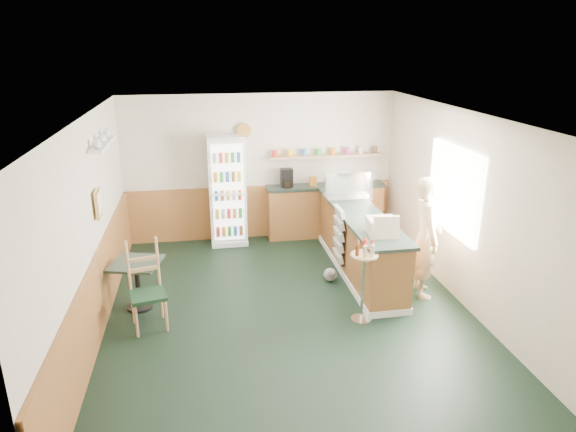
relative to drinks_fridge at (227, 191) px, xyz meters
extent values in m
plane|color=black|center=(0.65, -2.74, -1.00)|extent=(6.00, 6.00, 0.00)
cube|color=beige|center=(0.65, 0.27, 0.35)|extent=(5.00, 0.02, 2.70)
cube|color=beige|center=(-1.86, -2.74, 0.35)|extent=(0.02, 6.00, 2.70)
cube|color=beige|center=(3.16, -2.74, 0.35)|extent=(0.02, 6.00, 2.70)
cube|color=silver|center=(0.65, -2.74, 1.71)|extent=(5.00, 6.00, 0.02)
cube|color=#966330|center=(0.65, 0.23, -0.50)|extent=(4.98, 0.05, 1.00)
cube|color=#966330|center=(-1.82, -2.74, -0.50)|extent=(0.05, 5.98, 1.00)
cube|color=white|center=(3.11, -2.44, 0.55)|extent=(0.06, 1.45, 1.25)
cube|color=gold|center=(-1.80, -2.24, 0.55)|extent=(0.03, 0.32, 0.38)
cube|color=white|center=(-1.75, -1.74, 1.25)|extent=(0.18, 1.20, 0.03)
cylinder|color=#A47229|center=(0.35, 0.20, 1.05)|extent=(0.26, 0.04, 0.26)
cube|color=#966330|center=(2.00, -1.67, -0.53)|extent=(0.60, 2.95, 0.95)
cube|color=white|center=(2.00, -1.67, -0.95)|extent=(0.64, 2.97, 0.10)
cube|color=#29382F|center=(2.00, -1.67, -0.02)|extent=(0.68, 3.01, 0.05)
cube|color=#966330|center=(1.85, 0.06, -0.53)|extent=(2.20, 0.38, 0.95)
cube|color=#29382F|center=(1.85, 0.06, -0.02)|extent=(2.24, 0.42, 0.05)
cube|color=tan|center=(1.85, 0.14, 0.55)|extent=(2.10, 0.22, 0.04)
cube|color=black|center=(1.10, 0.06, 0.18)|extent=(0.22, 0.18, 0.34)
cylinder|color=#B2664C|center=(0.90, 0.14, 0.63)|extent=(0.10, 0.10, 0.12)
cylinder|color=#B2664C|center=(1.17, 0.14, 0.63)|extent=(0.10, 0.10, 0.12)
cylinder|color=#B2664C|center=(1.44, 0.14, 0.63)|extent=(0.10, 0.10, 0.12)
cylinder|color=#B2664C|center=(1.71, 0.14, 0.63)|extent=(0.10, 0.10, 0.12)
cylinder|color=#B2664C|center=(1.98, 0.14, 0.63)|extent=(0.10, 0.10, 0.12)
cylinder|color=#B2664C|center=(2.26, 0.14, 0.63)|extent=(0.10, 0.10, 0.12)
cylinder|color=#B2664C|center=(2.53, 0.14, 0.63)|extent=(0.10, 0.10, 0.12)
cylinder|color=#B2664C|center=(2.80, 0.14, 0.63)|extent=(0.10, 0.10, 0.12)
cube|color=white|center=(0.00, 0.04, 0.00)|extent=(0.66, 0.47, 2.00)
cube|color=white|center=(0.00, -0.19, 0.01)|extent=(0.55, 0.02, 1.77)
cube|color=silver|center=(0.00, -0.26, 0.01)|extent=(0.60, 0.02, 1.83)
cube|color=silver|center=(2.00, -0.88, 0.04)|extent=(0.78, 0.41, 0.05)
cube|color=silver|center=(2.00, -0.88, 0.26)|extent=(0.76, 0.39, 0.39)
cube|color=beige|center=(2.00, -2.60, 0.12)|extent=(0.43, 0.44, 0.22)
imported|color=tan|center=(2.70, -2.55, -0.10)|extent=(0.53, 0.66, 1.80)
cylinder|color=silver|center=(1.58, -3.14, -0.99)|extent=(0.28, 0.28, 0.02)
cylinder|color=silver|center=(1.58, -3.14, -0.52)|extent=(0.04, 0.04, 0.94)
cylinder|color=tan|center=(1.58, -3.14, -0.05)|extent=(0.36, 0.36, 0.02)
cylinder|color=red|center=(1.69, -3.12, 0.04)|extent=(0.05, 0.05, 0.16)
cylinder|color=red|center=(1.62, -3.04, 0.04)|extent=(0.05, 0.05, 0.16)
cylinder|color=red|center=(1.51, -3.06, 0.04)|extent=(0.05, 0.05, 0.16)
cylinder|color=red|center=(1.48, -3.17, 0.04)|extent=(0.05, 0.05, 0.16)
cylinder|color=red|center=(1.55, -3.25, 0.04)|extent=(0.05, 0.05, 0.16)
cylinder|color=red|center=(1.66, -3.22, 0.04)|extent=(0.05, 0.05, 0.16)
cube|color=black|center=(1.66, -1.70, -0.75)|extent=(0.05, 0.45, 0.03)
cube|color=silver|center=(1.64, -1.70, -0.68)|extent=(0.09, 0.41, 0.15)
cube|color=black|center=(1.66, -1.70, -0.56)|extent=(0.05, 0.45, 0.03)
cube|color=silver|center=(1.64, -1.70, -0.49)|extent=(0.09, 0.41, 0.15)
cube|color=black|center=(1.66, -1.70, -0.38)|extent=(0.05, 0.45, 0.03)
cube|color=silver|center=(1.64, -1.70, -0.31)|extent=(0.09, 0.41, 0.15)
cube|color=black|center=(1.66, -1.70, -0.19)|extent=(0.05, 0.45, 0.03)
cube|color=silver|center=(1.64, -1.70, -0.12)|extent=(0.09, 0.41, 0.15)
cube|color=black|center=(1.66, -1.70, -0.01)|extent=(0.05, 0.45, 0.03)
cube|color=silver|center=(1.64, -1.70, 0.06)|extent=(0.09, 0.41, 0.15)
cylinder|color=black|center=(-1.40, -2.29, -0.98)|extent=(0.37, 0.37, 0.04)
cylinder|color=black|center=(-1.40, -2.29, -0.65)|extent=(0.07, 0.07, 0.64)
cube|color=#29382F|center=(-1.40, -2.29, -0.32)|extent=(0.78, 0.78, 0.04)
cube|color=#15301D|center=(-1.21, -2.85, -0.53)|extent=(0.52, 0.52, 0.05)
cylinder|color=tan|center=(-1.40, -3.04, -0.77)|extent=(0.04, 0.04, 0.46)
cylinder|color=tan|center=(-1.02, -3.04, -0.77)|extent=(0.04, 0.04, 0.46)
cylinder|color=tan|center=(-1.40, -2.67, -0.77)|extent=(0.04, 0.04, 0.46)
cylinder|color=tan|center=(-1.02, -2.67, -0.77)|extent=(0.04, 0.04, 0.46)
cube|color=tan|center=(-1.21, -2.65, -0.18)|extent=(0.39, 0.13, 0.71)
sphere|color=gray|center=(1.46, -1.91, -0.90)|extent=(0.21, 0.21, 0.21)
sphere|color=gray|center=(1.46, -2.01, -0.81)|extent=(0.12, 0.12, 0.12)
camera|label=1|loc=(-0.42, -9.00, 2.58)|focal=32.00mm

